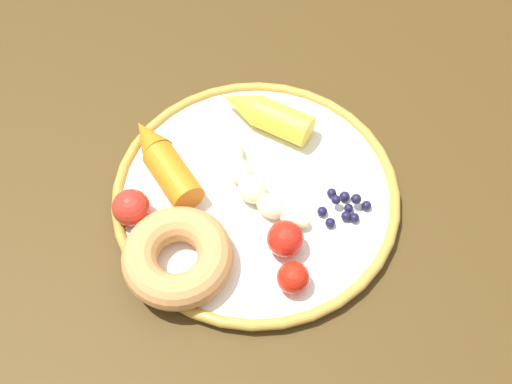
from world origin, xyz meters
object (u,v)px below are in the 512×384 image
(blueberry_pile, at_px, (344,206))
(tomato_mid, at_px, (131,208))
(tomato_near, at_px, (293,278))
(tomato_far, at_px, (285,239))
(plate, at_px, (256,193))
(dining_table, at_px, (247,239))
(banana, at_px, (257,188))
(carrot_yellow, at_px, (265,114))
(donut, at_px, (178,257))
(carrot_orange, at_px, (163,159))

(blueberry_pile, xyz_separation_m, tomato_mid, (-0.06, 0.22, 0.01))
(tomato_near, bearing_deg, tomato_far, 22.03)
(plate, height_order, blueberry_pile, blueberry_pile)
(tomato_mid, height_order, tomato_far, tomato_mid)
(dining_table, xyz_separation_m, blueberry_pile, (0.01, -0.11, 0.10))
(banana, height_order, tomato_far, tomato_far)
(carrot_yellow, distance_m, tomato_far, 0.17)
(dining_table, height_order, banana, banana)
(blueberry_pile, relative_size, tomato_far, 1.45)
(banana, distance_m, donut, 0.12)
(donut, relative_size, tomato_near, 3.40)
(banana, bearing_deg, donut, 150.31)
(banana, bearing_deg, tomato_near, -148.67)
(carrot_yellow, distance_m, tomato_near, 0.21)
(plate, distance_m, tomato_near, 0.12)
(carrot_orange, bearing_deg, carrot_yellow, -47.54)
(banana, bearing_deg, carrot_yellow, 6.83)
(tomato_near, bearing_deg, carrot_yellow, 20.00)
(plate, bearing_deg, tomato_mid, 116.67)
(tomato_mid, bearing_deg, plate, -63.33)
(blueberry_pile, bearing_deg, carrot_orange, 87.75)
(carrot_orange, xyz_separation_m, tomato_far, (-0.07, -0.15, 0.00))
(tomato_near, xyz_separation_m, tomato_mid, (0.04, 0.18, 0.00))
(carrot_orange, relative_size, tomato_far, 2.92)
(carrot_orange, relative_size, tomato_mid, 2.80)
(plate, distance_m, carrot_yellow, 0.10)
(tomato_mid, bearing_deg, carrot_orange, -11.20)
(banana, bearing_deg, dining_table, 134.48)
(blueberry_pile, distance_m, tomato_near, 0.11)
(banana, relative_size, donut, 1.01)
(carrot_yellow, xyz_separation_m, tomato_far, (-0.16, -0.06, 0.00))
(carrot_yellow, bearing_deg, donut, 166.89)
(tomato_near, xyz_separation_m, tomato_far, (0.04, 0.02, 0.00))
(tomato_mid, bearing_deg, donut, -124.29)
(dining_table, relative_size, banana, 11.04)
(tomato_near, relative_size, tomato_far, 0.86)
(carrot_yellow, relative_size, donut, 1.05)
(plate, xyz_separation_m, carrot_yellow, (0.10, 0.01, 0.02))
(banana, distance_m, carrot_yellow, 0.10)
(tomato_mid, relative_size, tomato_far, 1.04)
(carrot_yellow, bearing_deg, banana, -173.17)
(tomato_mid, bearing_deg, blueberry_pile, -74.65)
(tomato_mid, bearing_deg, carrot_yellow, -35.15)
(dining_table, xyz_separation_m, carrot_yellow, (0.11, 0.00, 0.11))
(dining_table, relative_size, plate, 3.97)
(dining_table, bearing_deg, tomato_near, -141.79)
(carrot_orange, xyz_separation_m, tomato_near, (-0.11, -0.17, -0.00))
(dining_table, height_order, tomato_near, tomato_near)
(plate, xyz_separation_m, tomato_near, (-0.10, -0.06, 0.02))
(blueberry_pile, bearing_deg, tomato_mid, 105.35)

